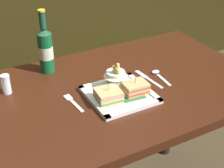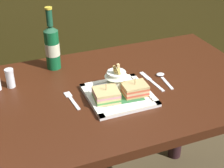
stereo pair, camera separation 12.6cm
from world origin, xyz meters
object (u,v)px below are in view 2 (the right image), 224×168
sandwich_half_left (106,95)px  spoon (162,77)px  knife (151,80)px  pepper_shaker (10,79)px  beer_bottle (52,46)px  fries_cup (116,77)px  square_plate (119,95)px  fork (71,99)px  dining_table (106,121)px  sandwich_half_right (135,89)px

sandwich_half_left → spoon: sandwich_half_left is taller
knife → pepper_shaker: bearing=163.1°
knife → beer_bottle: bearing=142.7°
spoon → fries_cup: bearing=-174.8°
square_plate → fork: (-0.17, 0.05, -0.01)m
square_plate → fork: size_ratio=1.80×
dining_table → fries_cup: (0.04, -0.02, 0.21)m
fries_cup → knife: bearing=5.0°
knife → pepper_shaker: 0.56m
beer_bottle → pepper_shaker: beer_bottle is taller
fries_cup → pepper_shaker: 0.42m
fries_cup → spoon: (0.21, 0.02, -0.05)m
sandwich_half_left → spoon: (0.28, 0.09, -0.03)m
square_plate → fries_cup: size_ratio=2.08×
sandwich_half_left → knife: 0.24m
pepper_shaker → sandwich_half_right: bearing=-29.9°
fork → pepper_shaker: 0.27m
fork → spoon: size_ratio=1.01×
sandwich_half_left → sandwich_half_right: 0.11m
square_plate → knife: (0.17, 0.06, -0.01)m
knife → spoon: bearing=5.7°
pepper_shaker → sandwich_half_left: bearing=-38.2°
sandwich_half_left → spoon: 0.29m
sandwich_half_right → spoon: 0.19m
beer_bottle → spoon: bearing=-32.7°
beer_bottle → knife: (0.34, -0.26, -0.10)m
beer_bottle → square_plate: bearing=-61.9°
beer_bottle → knife: beer_bottle is taller
sandwich_half_left → fries_cup: size_ratio=0.84×
beer_bottle → sandwich_half_left: bearing=-71.4°
sandwich_half_right → beer_bottle: bearing=123.9°
sandwich_half_left → fries_cup: bearing=45.1°
sandwich_half_left → fork: (-0.11, 0.07, -0.03)m
dining_table → beer_bottle: size_ratio=4.72×
square_plate → pepper_shaker: bearing=148.5°
beer_bottle → knife: 0.44m
dining_table → fries_cup: size_ratio=11.26×
square_plate → sandwich_half_left: 0.07m
fork → square_plate: bearing=-15.3°
square_plate → sandwich_half_right: bearing=-18.3°
sandwich_half_right → fork: sandwich_half_right is taller
knife → fries_cup: bearing=-175.0°
square_plate → pepper_shaker: 0.43m
spoon → knife: bearing=-174.3°
square_plate → beer_bottle: beer_bottle is taller
dining_table → pepper_shaker: 0.42m
fork → knife: 0.34m
spoon → beer_bottle: bearing=147.3°
knife → spoon: size_ratio=1.31×
square_plate → sandwich_half_left: sandwich_half_left is taller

